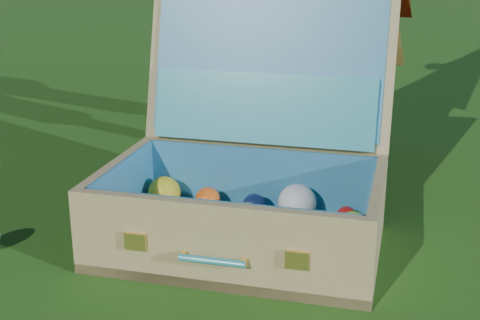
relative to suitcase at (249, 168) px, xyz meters
name	(u,v)px	position (x,y,z in m)	size (l,w,h in m)	color
ground	(228,252)	(-0.05, -0.12, -0.18)	(60.00, 60.00, 0.00)	#215114
suitcase	(249,168)	(0.00, 0.00, 0.00)	(0.81, 0.76, 0.63)	tan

